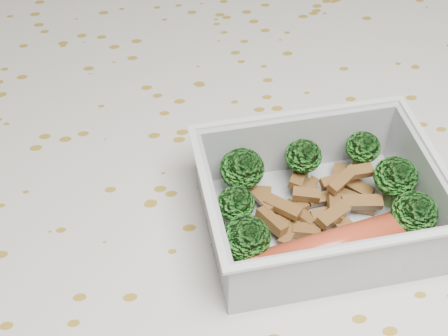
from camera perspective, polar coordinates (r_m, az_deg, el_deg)
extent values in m
cube|color=brown|center=(0.49, 0.12, -4.26)|extent=(1.40, 0.90, 0.04)
cube|color=silver|center=(0.47, 0.13, -2.50)|extent=(1.46, 0.96, 0.01)
cube|color=silver|center=(0.45, 8.35, -5.09)|extent=(0.16, 0.13, 0.00)
cube|color=silver|center=(0.47, 6.66, 2.26)|extent=(0.15, 0.01, 0.05)
cube|color=silver|center=(0.40, 11.17, -8.93)|extent=(0.15, 0.01, 0.05)
cube|color=silver|center=(0.46, 17.55, -1.38)|extent=(0.01, 0.11, 0.05)
cube|color=silver|center=(0.42, -0.98, -4.51)|extent=(0.01, 0.11, 0.05)
cube|color=silver|center=(0.45, 6.80, 4.98)|extent=(0.16, 0.01, 0.00)
cube|color=silver|center=(0.38, 11.95, -7.17)|extent=(0.16, 0.01, 0.00)
cube|color=silver|center=(0.44, 18.77, 0.98)|extent=(0.01, 0.12, 0.00)
cube|color=silver|center=(0.40, -1.60, -2.24)|extent=(0.01, 0.12, 0.00)
cylinder|color=#608C3F|center=(0.46, 1.61, -1.70)|extent=(0.01, 0.01, 0.02)
ellipsoid|color=#337C25|center=(0.44, 1.66, -0.06)|extent=(0.03, 0.03, 0.03)
cylinder|color=#608C3F|center=(0.47, 7.05, -0.54)|extent=(0.01, 0.01, 0.02)
ellipsoid|color=#337C25|center=(0.45, 7.26, 1.09)|extent=(0.03, 0.03, 0.02)
cylinder|color=#608C3F|center=(0.48, 12.24, 0.26)|extent=(0.01, 0.01, 0.02)
ellipsoid|color=#337C25|center=(0.46, 12.60, 1.86)|extent=(0.03, 0.03, 0.02)
cylinder|color=#608C3F|center=(0.43, 1.04, -4.87)|extent=(0.01, 0.01, 0.02)
ellipsoid|color=#337C25|center=(0.42, 1.08, -3.26)|extent=(0.03, 0.03, 0.02)
cylinder|color=#608C3F|center=(0.47, 14.96, -2.35)|extent=(0.01, 0.01, 0.02)
ellipsoid|color=#337C25|center=(0.45, 15.42, -0.77)|extent=(0.03, 0.03, 0.03)
cylinder|color=#608C3F|center=(0.42, 1.97, -7.97)|extent=(0.01, 0.01, 0.02)
ellipsoid|color=#337C25|center=(0.40, 2.04, -6.41)|extent=(0.03, 0.03, 0.03)
cylinder|color=#608C3F|center=(0.45, 16.47, -5.46)|extent=(0.01, 0.01, 0.02)
ellipsoid|color=#337C25|center=(0.43, 17.00, -3.92)|extent=(0.03, 0.03, 0.03)
cube|color=brown|center=(0.44, 5.43, -4.82)|extent=(0.02, 0.02, 0.01)
cube|color=brown|center=(0.45, 6.84, -4.20)|extent=(0.02, 0.03, 0.01)
cube|color=brown|center=(0.46, 7.66, -2.27)|extent=(0.02, 0.03, 0.01)
cube|color=brown|center=(0.44, 10.11, -3.52)|extent=(0.02, 0.02, 0.01)
cube|color=brown|center=(0.45, 6.23, -3.90)|extent=(0.03, 0.02, 0.01)
cube|color=brown|center=(0.44, 5.40, -3.56)|extent=(0.03, 0.02, 0.01)
cube|color=brown|center=(0.46, 3.20, -2.32)|extent=(0.02, 0.01, 0.01)
cube|color=brown|center=(0.46, 6.78, -0.84)|extent=(0.02, 0.02, 0.01)
cube|color=brown|center=(0.46, 11.99, -3.29)|extent=(0.03, 0.02, 0.01)
cube|color=brown|center=(0.43, 6.04, -6.03)|extent=(0.02, 0.02, 0.01)
cube|color=brown|center=(0.46, 11.46, -2.69)|extent=(0.02, 0.02, 0.01)
cube|color=brown|center=(0.46, 10.49, -1.06)|extent=(0.03, 0.01, 0.01)
cube|color=brown|center=(0.47, 10.59, -0.73)|extent=(0.02, 0.02, 0.01)
cube|color=brown|center=(0.46, 9.18, -2.73)|extent=(0.03, 0.01, 0.01)
cube|color=brown|center=(0.45, 10.51, -4.72)|extent=(0.02, 0.03, 0.01)
cube|color=brown|center=(0.45, 12.50, -3.06)|extent=(0.03, 0.01, 0.01)
cube|color=brown|center=(0.44, 3.68, -2.94)|extent=(0.02, 0.02, 0.01)
cube|color=brown|center=(0.44, 7.53, -5.74)|extent=(0.02, 0.01, 0.01)
cube|color=brown|center=(0.44, 4.50, -4.92)|extent=(0.02, 0.01, 0.01)
cube|color=brown|center=(0.45, 7.54, -2.44)|extent=(0.02, 0.01, 0.01)
cube|color=brown|center=(0.43, 4.39, -4.84)|extent=(0.02, 0.03, 0.01)
cube|color=brown|center=(0.45, 10.81, -1.05)|extent=(0.03, 0.02, 0.01)
cube|color=brown|center=(0.47, 10.44, -0.91)|extent=(0.02, 0.03, 0.01)
cube|color=brown|center=(0.45, 9.17, -4.32)|extent=(0.02, 0.01, 0.01)
cube|color=brown|center=(0.46, 12.31, -0.29)|extent=(0.02, 0.01, 0.01)
cube|color=brown|center=(0.46, 7.21, -1.49)|extent=(0.02, 0.02, 0.01)
cube|color=brown|center=(0.44, 9.97, -4.28)|extent=(0.03, 0.02, 0.01)
cube|color=brown|center=(0.47, 12.06, -1.70)|extent=(0.02, 0.03, 0.01)
cylinder|color=#AE3A20|center=(0.42, 10.45, -7.00)|extent=(0.12, 0.05, 0.02)
sphere|color=#AE3A20|center=(0.44, 17.10, -4.79)|extent=(0.02, 0.02, 0.02)
sphere|color=#AE3A20|center=(0.40, 3.04, -9.32)|extent=(0.02, 0.02, 0.02)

